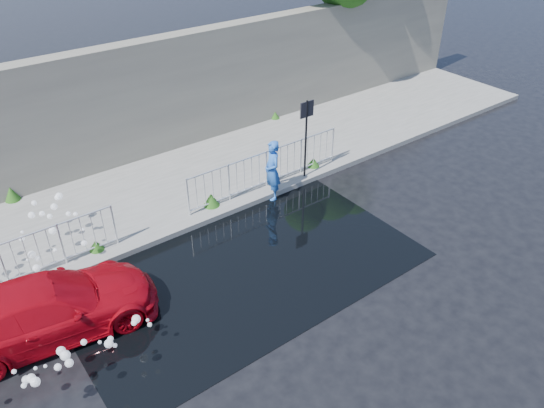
% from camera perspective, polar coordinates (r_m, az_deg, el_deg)
% --- Properties ---
extents(ground, '(90.00, 90.00, 0.00)m').
position_cam_1_polar(ground, '(11.66, -2.70, -10.10)').
color(ground, black).
rests_on(ground, ground).
extents(pavement, '(30.00, 4.00, 0.15)m').
position_cam_1_polar(pavement, '(15.19, -13.51, 0.79)').
color(pavement, slate).
rests_on(pavement, ground).
extents(curb, '(30.00, 0.25, 0.16)m').
position_cam_1_polar(curb, '(13.64, -9.91, -2.78)').
color(curb, slate).
rests_on(curb, ground).
extents(retaining_wall, '(30.00, 0.60, 3.50)m').
position_cam_1_polar(retaining_wall, '(16.22, -17.73, 9.59)').
color(retaining_wall, '#666055').
rests_on(retaining_wall, pavement).
extents(puddle, '(8.00, 5.00, 0.01)m').
position_cam_1_polar(puddle, '(12.49, -3.43, -6.60)').
color(puddle, black).
rests_on(puddle, ground).
extents(sign_post, '(0.45, 0.06, 2.50)m').
position_cam_1_polar(sign_post, '(14.89, 3.71, 8.27)').
color(sign_post, black).
rests_on(sign_post, ground).
extents(railing_left, '(5.05, 0.05, 1.10)m').
position_cam_1_polar(railing_left, '(12.73, -27.00, -5.77)').
color(railing_left, silver).
rests_on(railing_left, pavement).
extents(railing_right, '(5.05, 0.05, 1.10)m').
position_cam_1_polar(railing_right, '(14.84, -0.61, 3.97)').
color(railing_right, silver).
rests_on(railing_right, pavement).
extents(weeds, '(12.17, 3.93, 0.40)m').
position_cam_1_polar(weeds, '(14.58, -14.55, 0.27)').
color(weeds, '#1A4F15').
rests_on(weeds, pavement).
extents(water_spray, '(3.30, 5.43, 0.98)m').
position_cam_1_polar(water_spray, '(12.03, -24.08, -7.04)').
color(water_spray, white).
rests_on(water_spray, ground).
extents(red_car, '(4.45, 2.28, 1.24)m').
position_cam_1_polar(red_car, '(11.41, -23.05, -10.36)').
color(red_car, '#A80612').
rests_on(red_car, ground).
extents(person, '(0.57, 0.72, 1.73)m').
position_cam_1_polar(person, '(14.42, 0.03, 3.62)').
color(person, blue).
rests_on(person, ground).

